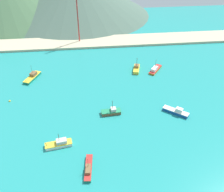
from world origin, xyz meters
TOP-DOWN VIEW (x-y plane):
  - ground at (0.00, 30.00)m, footprint 260.00×280.00m
  - fishing_boat_0 at (5.67, 38.44)m, footprint 7.72×3.42m
  - fishing_boat_1 at (-13.34, 23.40)m, footprint 9.25×4.29m
  - fishing_boat_2 at (30.60, 35.88)m, footprint 9.42×8.21m
  - fishing_boat_4 at (-4.01, 12.36)m, footprint 3.02×10.24m
  - fishing_boat_5 at (21.46, 70.50)m, footprint 4.70×8.67m
  - fishing_boat_6 at (30.41, 69.06)m, footprint 8.33×9.94m
  - fishing_boat_7 at (-28.10, 68.22)m, footprint 7.34×11.27m
  - buoy_1 at (-35.06, 50.84)m, footprint 0.82×0.82m
  - beach_strip at (0.00, 105.59)m, footprint 247.00×16.12m
  - radio_tower at (-5.98, 106.62)m, footprint 3.55×2.84m

SIDE VIEW (x-z plane):
  - ground at x=0.00m, z-range -0.50..0.00m
  - buoy_1 at x=-35.06m, z-range -0.27..0.55m
  - beach_strip at x=0.00m, z-range 0.00..1.20m
  - fishing_boat_4 at x=-4.01m, z-range -1.86..3.29m
  - fishing_boat_6 at x=30.41m, z-range -2.31..3.97m
  - fishing_boat_7 at x=-28.10m, z-range -2.59..4.32m
  - fishing_boat_0 at x=5.67m, z-range -2.15..3.95m
  - fishing_boat_1 at x=-13.34m, z-range -1.77..3.60m
  - fishing_boat_2 at x=30.60m, z-range -0.48..2.35m
  - fishing_boat_5 at x=21.46m, z-range -2.35..4.24m
  - radio_tower at x=-5.98m, z-range 0.35..35.87m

